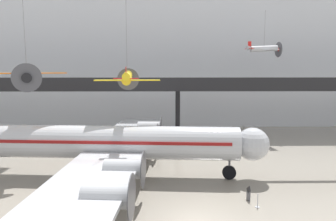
{
  "coord_description": "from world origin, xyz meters",
  "views": [
    {
      "loc": [
        -2.17,
        -21.49,
        10.7
      ],
      "look_at": [
        -1.74,
        10.2,
        6.41
      ],
      "focal_mm": 35.0,
      "sensor_mm": 36.0,
      "label": 1
    }
  ],
  "objects_px": {
    "airliner_silver_main": "(107,143)",
    "stanchion_barrier": "(258,203)",
    "suspended_plane_orange_highwing": "(27,77)",
    "suspended_plane_silver_racer": "(264,49)",
    "suspended_plane_yellow_lowwing": "(127,78)",
    "info_sign_pedestal": "(248,195)"
  },
  "relations": [
    {
      "from": "airliner_silver_main",
      "to": "stanchion_barrier",
      "type": "bearing_deg",
      "value": -25.59
    },
    {
      "from": "suspended_plane_orange_highwing",
      "to": "suspended_plane_silver_racer",
      "type": "distance_m",
      "value": 33.51
    },
    {
      "from": "suspended_plane_yellow_lowwing",
      "to": "stanchion_barrier",
      "type": "bearing_deg",
      "value": -133.72
    },
    {
      "from": "suspended_plane_yellow_lowwing",
      "to": "info_sign_pedestal",
      "type": "xyz_separation_m",
      "value": [
        10.42,
        -7.64,
        -9.11
      ]
    },
    {
      "from": "suspended_plane_yellow_lowwing",
      "to": "suspended_plane_silver_racer",
      "type": "distance_m",
      "value": 25.63
    },
    {
      "from": "suspended_plane_yellow_lowwing",
      "to": "info_sign_pedestal",
      "type": "bearing_deg",
      "value": -130.18
    },
    {
      "from": "suspended_plane_silver_racer",
      "to": "info_sign_pedestal",
      "type": "height_order",
      "value": "suspended_plane_silver_racer"
    },
    {
      "from": "suspended_plane_silver_racer",
      "to": "info_sign_pedestal",
      "type": "distance_m",
      "value": 29.08
    },
    {
      "from": "suspended_plane_silver_racer",
      "to": "stanchion_barrier",
      "type": "bearing_deg",
      "value": -116.65
    },
    {
      "from": "suspended_plane_silver_racer",
      "to": "suspended_plane_orange_highwing",
      "type": "bearing_deg",
      "value": -159.44
    },
    {
      "from": "stanchion_barrier",
      "to": "suspended_plane_yellow_lowwing",
      "type": "bearing_deg",
      "value": 140.21
    },
    {
      "from": "airliner_silver_main",
      "to": "suspended_plane_silver_racer",
      "type": "xyz_separation_m",
      "value": [
        20.58,
        18.87,
        9.92
      ]
    },
    {
      "from": "airliner_silver_main",
      "to": "suspended_plane_orange_highwing",
      "type": "xyz_separation_m",
      "value": [
        -8.2,
        2.11,
        6.22
      ]
    },
    {
      "from": "suspended_plane_yellow_lowwing",
      "to": "suspended_plane_silver_racer",
      "type": "bearing_deg",
      "value": -51.58
    },
    {
      "from": "info_sign_pedestal",
      "to": "airliner_silver_main",
      "type": "bearing_deg",
      "value": 143.52
    },
    {
      "from": "airliner_silver_main",
      "to": "suspended_plane_yellow_lowwing",
      "type": "distance_m",
      "value": 6.69
    },
    {
      "from": "airliner_silver_main",
      "to": "suspended_plane_silver_racer",
      "type": "relative_size",
      "value": 5.18
    },
    {
      "from": "suspended_plane_yellow_lowwing",
      "to": "info_sign_pedestal",
      "type": "distance_m",
      "value": 15.81
    },
    {
      "from": "suspended_plane_orange_highwing",
      "to": "suspended_plane_yellow_lowwing",
      "type": "xyz_separation_m",
      "value": [
        10.03,
        -0.32,
        -0.04
      ]
    },
    {
      "from": "suspended_plane_yellow_lowwing",
      "to": "stanchion_barrier",
      "type": "relative_size",
      "value": 9.8
    },
    {
      "from": "suspended_plane_silver_racer",
      "to": "info_sign_pedestal",
      "type": "bearing_deg",
      "value": -118.26
    },
    {
      "from": "stanchion_barrier",
      "to": "airliner_silver_main",
      "type": "bearing_deg",
      "value": 150.3
    }
  ]
}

